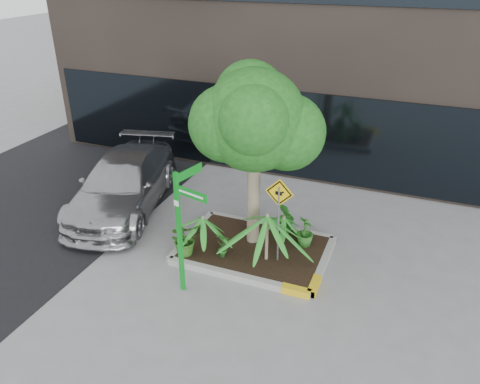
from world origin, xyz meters
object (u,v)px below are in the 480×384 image
at_px(tree, 255,120).
at_px(cattle_sign, 279,207).
at_px(parked_car, 124,183).
at_px(street_sign_post, 182,220).

bearing_deg(tree, cattle_sign, -38.90).
xyz_separation_m(parked_car, street_sign_post, (3.17, -2.55, 0.93)).
relative_size(street_sign_post, cattle_sign, 1.33).
height_order(street_sign_post, cattle_sign, street_sign_post).
bearing_deg(cattle_sign, parked_car, 169.10).
bearing_deg(cattle_sign, street_sign_post, -133.43).
xyz_separation_m(tree, cattle_sign, (0.78, -0.63, -1.57)).
bearing_deg(street_sign_post, cattle_sign, 58.06).
distance_m(street_sign_post, cattle_sign, 2.05).
bearing_deg(parked_car, street_sign_post, -52.84).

